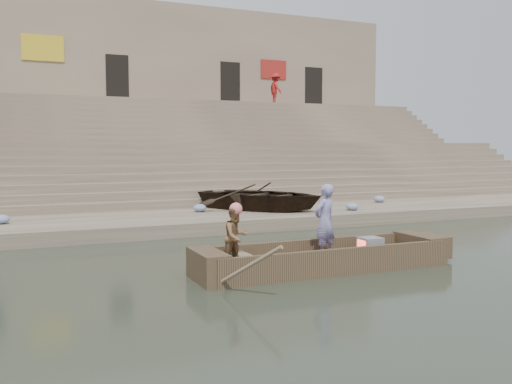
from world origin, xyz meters
TOP-DOWN VIEW (x-y plane):
  - ground at (0.00, 0.00)m, footprint 120.00×120.00m
  - lower_landing at (0.00, 8.00)m, footprint 32.00×4.00m
  - mid_landing at (0.00, 15.50)m, footprint 32.00×3.00m
  - upper_landing at (0.00, 22.50)m, footprint 32.00×3.00m
  - ghat_steps at (0.00, 17.19)m, footprint 32.00×11.00m
  - building_wall at (0.00, 26.50)m, footprint 32.00×5.07m
  - main_rowboat at (-1.91, 0.78)m, footprint 5.00×1.30m
  - rowboat_trim at (-1.71, 0.77)m, footprint 6.04×2.63m
  - standing_man at (-1.76, 0.96)m, footprint 0.68×0.57m
  - rowing_man at (-3.85, 0.88)m, footprint 0.71×0.62m
  - television at (-0.73, 0.78)m, footprint 0.46×0.42m
  - beached_rowboat at (0.15, 8.51)m, footprint 5.33×5.59m
  - pedestrian at (7.02, 21.60)m, footprint 0.69×1.19m
  - cloth_bundles at (-0.43, 8.23)m, footprint 14.12×2.39m

SIDE VIEW (x-z plane):
  - ground at x=0.00m, z-range 0.00..0.00m
  - main_rowboat at x=-1.91m, z-range 0.00..0.22m
  - lower_landing at x=0.00m, z-range 0.00..0.40m
  - rowboat_trim at x=-1.71m, z-range -0.64..1.25m
  - television at x=-0.73m, z-range 0.22..0.62m
  - cloth_bundles at x=-0.43m, z-range 0.40..0.66m
  - rowing_man at x=-3.85m, z-range 0.22..1.43m
  - beached_rowboat at x=0.15m, z-range 0.40..1.34m
  - standing_man at x=-1.76m, z-range 0.22..1.81m
  - mid_landing at x=0.00m, z-range 0.00..2.80m
  - ghat_steps at x=0.00m, z-range -0.80..4.40m
  - upper_landing at x=0.00m, z-range 0.00..5.20m
  - building_wall at x=0.00m, z-range 0.00..11.20m
  - pedestrian at x=7.02m, z-range 5.20..7.04m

